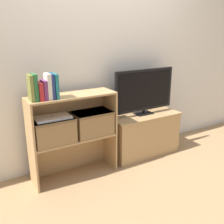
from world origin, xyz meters
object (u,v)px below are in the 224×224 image
at_px(book_plum, 44,90).
at_px(book_navy, 52,86).
at_px(tv, 144,91).
at_px(book_ivory, 48,86).
at_px(storage_basket_right, 92,122).
at_px(laptop, 52,118).
at_px(book_olive, 31,88).
at_px(book_crimson, 40,91).
at_px(storage_basket_left, 53,130).
at_px(book_teal, 55,86).
at_px(tv_stand, 143,134).
at_px(book_forest, 35,87).

distance_m(book_plum, book_navy, 0.08).
height_order(tv, book_plum, book_plum).
bearing_deg(book_navy, book_ivory, 180.00).
distance_m(storage_basket_right, laptop, 0.46).
bearing_deg(book_olive, book_ivory, 0.00).
distance_m(book_crimson, storage_basket_left, 0.43).
bearing_deg(book_teal, book_navy, 180.00).
bearing_deg(tv, book_crimson, -175.59).
bearing_deg(tv_stand, book_teal, -174.94).
bearing_deg(book_crimson, tv_stand, 4.48).
height_order(book_forest, book_plum, book_forest).
distance_m(book_crimson, book_navy, 0.12).
relative_size(book_forest, book_ivory, 1.03).
distance_m(book_olive, book_forest, 0.04).
relative_size(book_forest, storage_basket_left, 0.60).
distance_m(tv, book_ivory, 1.25).
height_order(tv_stand, laptop, laptop).
bearing_deg(tv_stand, storage_basket_left, -176.83).
bearing_deg(storage_basket_right, book_olive, -176.74).
height_order(book_ivory, storage_basket_left, book_ivory).
xyz_separation_m(book_navy, storage_basket_left, (-0.00, 0.04, -0.45)).
bearing_deg(book_navy, storage_basket_right, 4.73).
distance_m(book_plum, laptop, 0.31).
height_order(tv_stand, storage_basket_right, storage_basket_right).
bearing_deg(storage_basket_right, book_forest, -176.53).
relative_size(book_teal, storage_basket_right, 0.57).
distance_m(tv, book_crimson, 1.32).
xyz_separation_m(book_olive, storage_basket_right, (0.63, 0.04, -0.46)).
bearing_deg(book_plum, book_teal, -0.00).
relative_size(tv, book_navy, 3.46).
xyz_separation_m(tv, book_teal, (-1.16, -0.10, 0.20)).
bearing_deg(laptop, storage_basket_left, 0.00).
height_order(tv_stand, book_crimson, book_crimson).
relative_size(tv, book_forest, 3.33).
relative_size(tv_stand, book_olive, 3.72).
relative_size(tv_stand, book_forest, 3.65).
xyz_separation_m(book_crimson, storage_basket_left, (0.11, 0.04, -0.42)).
distance_m(book_crimson, book_plum, 0.04).
bearing_deg(tv, book_teal, -175.02).
distance_m(book_olive, laptop, 0.38).
distance_m(tv_stand, book_plum, 1.47).
bearing_deg(book_teal, book_crimson, 180.00).
relative_size(book_teal, laptop, 0.67).
bearing_deg(book_teal, laptop, 135.35).
height_order(tv_stand, book_olive, book_olive).
bearing_deg(book_forest, book_ivory, -0.00).
relative_size(book_plum, storage_basket_right, 0.44).
bearing_deg(tv, book_plum, -175.45).
bearing_deg(storage_basket_left, book_ivory, -131.77).
height_order(tv, book_forest, book_forest).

